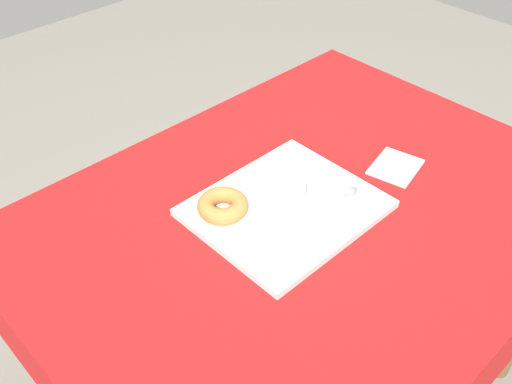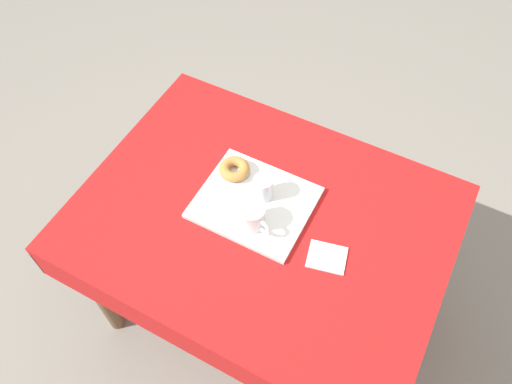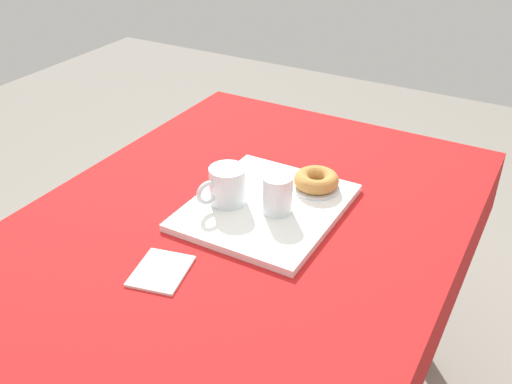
{
  "view_description": "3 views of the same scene",
  "coord_description": "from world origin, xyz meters",
  "px_view_note": "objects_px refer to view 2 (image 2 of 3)",
  "views": [
    {
      "loc": [
        -0.75,
        -0.61,
        1.63
      ],
      "look_at": [
        -0.1,
        0.07,
        0.84
      ],
      "focal_mm": 40.71,
      "sensor_mm": 36.0,
      "label": 1
    },
    {
      "loc": [
        0.4,
        -0.81,
        2.22
      ],
      "look_at": [
        -0.05,
        0.05,
        0.81
      ],
      "focal_mm": 35.18,
      "sensor_mm": 36.0,
      "label": 2
    },
    {
      "loc": [
        0.95,
        0.57,
        1.51
      ],
      "look_at": [
        -0.05,
        0.0,
        0.81
      ],
      "focal_mm": 40.46,
      "sensor_mm": 36.0,
      "label": 3
    }
  ],
  "objects_px": {
    "serving_tray": "(255,202)",
    "sugar_donut_left": "(234,169)",
    "tea_mug_left": "(252,217)",
    "dining_table": "(262,231)",
    "water_glass_near": "(263,188)",
    "paper_napkin": "(327,257)",
    "donut_plate_left": "(235,173)"
  },
  "relations": [
    {
      "from": "tea_mug_left",
      "to": "paper_napkin",
      "type": "height_order",
      "value": "tea_mug_left"
    },
    {
      "from": "sugar_donut_left",
      "to": "paper_napkin",
      "type": "xyz_separation_m",
      "value": [
        0.42,
        -0.15,
        -0.04
      ]
    },
    {
      "from": "sugar_donut_left",
      "to": "tea_mug_left",
      "type": "bearing_deg",
      "value": -45.02
    },
    {
      "from": "serving_tray",
      "to": "tea_mug_left",
      "type": "bearing_deg",
      "value": -66.23
    },
    {
      "from": "serving_tray",
      "to": "paper_napkin",
      "type": "distance_m",
      "value": 0.31
    },
    {
      "from": "serving_tray",
      "to": "donut_plate_left",
      "type": "distance_m",
      "value": 0.14
    },
    {
      "from": "dining_table",
      "to": "water_glass_near",
      "type": "height_order",
      "value": "water_glass_near"
    },
    {
      "from": "dining_table",
      "to": "paper_napkin",
      "type": "xyz_separation_m",
      "value": [
        0.26,
        -0.04,
        0.1
      ]
    },
    {
      "from": "paper_napkin",
      "to": "water_glass_near",
      "type": "bearing_deg",
      "value": 159.25
    },
    {
      "from": "tea_mug_left",
      "to": "water_glass_near",
      "type": "height_order",
      "value": "water_glass_near"
    },
    {
      "from": "serving_tray",
      "to": "water_glass_near",
      "type": "relative_size",
      "value": 4.27
    },
    {
      "from": "water_glass_near",
      "to": "donut_plate_left",
      "type": "height_order",
      "value": "water_glass_near"
    },
    {
      "from": "serving_tray",
      "to": "donut_plate_left",
      "type": "relative_size",
      "value": 3.35
    },
    {
      "from": "water_glass_near",
      "to": "paper_napkin",
      "type": "relative_size",
      "value": 0.73
    },
    {
      "from": "dining_table",
      "to": "tea_mug_left",
      "type": "height_order",
      "value": "tea_mug_left"
    },
    {
      "from": "serving_tray",
      "to": "water_glass_near",
      "type": "distance_m",
      "value": 0.06
    },
    {
      "from": "sugar_donut_left",
      "to": "serving_tray",
      "type": "bearing_deg",
      "value": -31.27
    },
    {
      "from": "serving_tray",
      "to": "donut_plate_left",
      "type": "height_order",
      "value": "donut_plate_left"
    },
    {
      "from": "serving_tray",
      "to": "sugar_donut_left",
      "type": "xyz_separation_m",
      "value": [
        -0.12,
        0.07,
        0.03
      ]
    },
    {
      "from": "serving_tray",
      "to": "paper_napkin",
      "type": "bearing_deg",
      "value": -13.81
    },
    {
      "from": "serving_tray",
      "to": "sugar_donut_left",
      "type": "relative_size",
      "value": 3.53
    },
    {
      "from": "water_glass_near",
      "to": "sugar_donut_left",
      "type": "relative_size",
      "value": 0.83
    },
    {
      "from": "water_glass_near",
      "to": "dining_table",
      "type": "bearing_deg",
      "value": -64.21
    },
    {
      "from": "tea_mug_left",
      "to": "sugar_donut_left",
      "type": "height_order",
      "value": "tea_mug_left"
    },
    {
      "from": "dining_table",
      "to": "serving_tray",
      "type": "bearing_deg",
      "value": 145.41
    },
    {
      "from": "paper_napkin",
      "to": "dining_table",
      "type": "bearing_deg",
      "value": 170.62
    },
    {
      "from": "dining_table",
      "to": "paper_napkin",
      "type": "distance_m",
      "value": 0.28
    },
    {
      "from": "serving_tray",
      "to": "tea_mug_left",
      "type": "distance_m",
      "value": 0.1
    },
    {
      "from": "dining_table",
      "to": "serving_tray",
      "type": "distance_m",
      "value": 0.12
    },
    {
      "from": "donut_plate_left",
      "to": "paper_napkin",
      "type": "xyz_separation_m",
      "value": [
        0.42,
        -0.15,
        -0.02
      ]
    },
    {
      "from": "dining_table",
      "to": "donut_plate_left",
      "type": "height_order",
      "value": "donut_plate_left"
    },
    {
      "from": "donut_plate_left",
      "to": "paper_napkin",
      "type": "distance_m",
      "value": 0.45
    }
  ]
}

